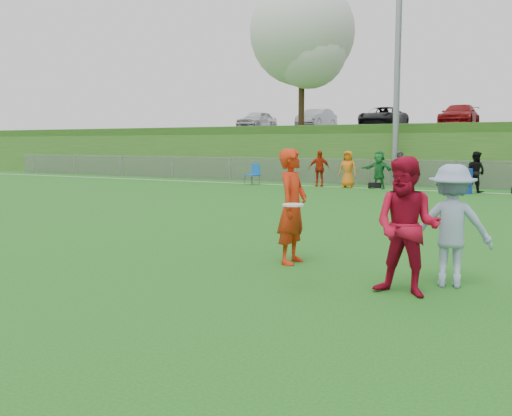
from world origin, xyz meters
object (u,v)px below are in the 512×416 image
Objects in this scene: player_blue at (451,226)px; recycling_bin at (464,181)px; player_red_left at (292,206)px; player_red_center at (407,227)px; frisbee at (293,205)px.

recycling_bin is at bearing -94.63° from player_blue.
player_red_left reaches higher than player_red_center.
player_blue is 1.70× the size of recycling_bin.
player_red_center is at bearing -119.41° from player_red_left.
player_blue reaches higher than frisbee.
player_red_center is 16.81m from recycling_bin.
player_red_center is (2.21, -1.13, -0.04)m from player_red_left.
player_red_center is 1.82× the size of recycling_bin.
frisbee is at bearing -87.78° from recycling_bin.
player_red_center is 1.07× the size of player_blue.
player_blue is 16.06m from recycling_bin.
player_red_center reaches higher than player_blue.
recycling_bin is at bearing 92.22° from frisbee.
player_red_left is at bearing 115.86° from frisbee.
player_red_left reaches higher than player_blue.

